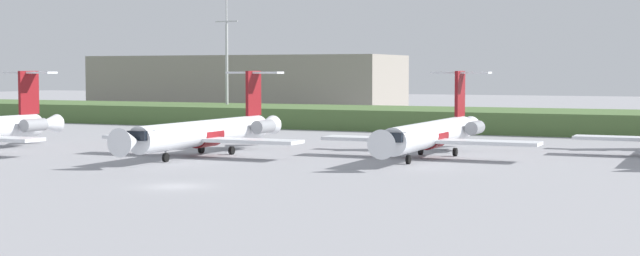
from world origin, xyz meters
TOP-DOWN VIEW (x-y plane):
  - ground_plane at (0.00, 30.00)m, footprint 500.00×500.00m
  - grass_berm at (0.00, 76.85)m, footprint 320.00×20.00m
  - regional_jet_third at (-11.46, 24.03)m, footprint 22.81×31.00m
  - regional_jet_fourth at (11.11, 31.83)m, footprint 22.81×31.00m
  - antenna_mast at (-41.14, 80.21)m, footprint 4.40×0.50m
  - distant_hangar at (-53.78, 109.62)m, footprint 65.37×21.17m

SIDE VIEW (x-z plane):
  - ground_plane at x=0.00m, z-range 0.00..0.00m
  - grass_berm at x=0.00m, z-range 0.00..3.14m
  - regional_jet_third at x=-11.46m, z-range -1.96..7.04m
  - regional_jet_fourth at x=11.11m, z-range -1.96..7.04m
  - distant_hangar at x=-53.78m, z-range 0.00..12.14m
  - antenna_mast at x=-41.14m, z-range -2.36..24.62m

